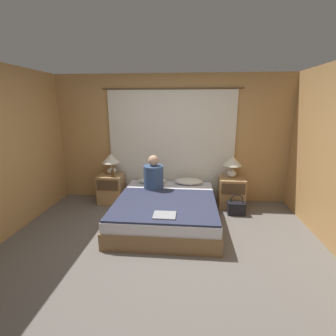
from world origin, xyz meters
The scene contains 15 objects.
ground_plane centered at (0.00, 0.00, 0.00)m, with size 16.00×16.00×0.00m, color #66605B.
wall_back centered at (0.00, 1.90, 1.25)m, with size 4.71×0.06×2.50m.
curtain_panel centered at (0.00, 1.83, 1.11)m, with size 2.69×0.02×2.23m.
bed centered at (0.00, 0.81, 0.20)m, with size 1.65×1.94×0.41m.
nightstand_left centered at (-1.18, 1.54, 0.29)m, with size 0.48×0.44×0.57m.
nightstand_right centered at (1.18, 1.54, 0.29)m, with size 0.48×0.44×0.57m.
lamp_left centered at (-1.18, 1.61, 0.86)m, with size 0.36×0.36×0.41m.
lamp_right centered at (1.18, 1.61, 0.86)m, with size 0.36×0.36×0.41m.
pillow_left centered at (-0.36, 1.60, 0.47)m, with size 0.55×0.28×0.12m.
pillow_right centered at (0.36, 1.60, 0.47)m, with size 0.55×0.28×0.12m.
blanket_on_bed centered at (0.00, 0.54, 0.42)m, with size 1.59×1.34×0.03m.
person_left_in_bed centered at (-0.28, 1.25, 0.67)m, with size 0.36×0.36×0.64m.
beer_bottle_on_left_stand centered at (-1.10, 1.41, 0.65)m, with size 0.06×0.06×0.20m.
laptop_on_bed centered at (0.04, 0.10, 0.45)m, with size 0.31×0.25×0.02m.
handbag_on_floor centered at (1.23, 1.18, 0.12)m, with size 0.31×0.17×0.38m.
Camera 1 is at (0.37, -2.96, 1.93)m, focal length 26.00 mm.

